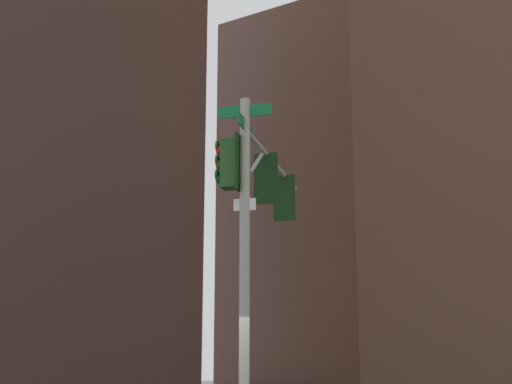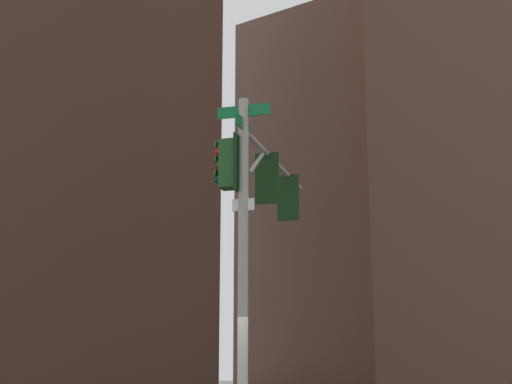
{
  "view_description": "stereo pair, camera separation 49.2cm",
  "coord_description": "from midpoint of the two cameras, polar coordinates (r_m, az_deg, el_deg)",
  "views": [
    {
      "loc": [
        -11.39,
        -7.88,
        1.48
      ],
      "look_at": [
        1.33,
        0.39,
        5.15
      ],
      "focal_mm": 52.4,
      "sensor_mm": 36.0,
      "label": 1
    },
    {
      "loc": [
        -11.11,
        -8.29,
        1.48
      ],
      "look_at": [
        1.33,
        0.39,
        5.15
      ],
      "focal_mm": 52.4,
      "sensor_mm": 36.0,
      "label": 2
    }
  ],
  "objects": [
    {
      "name": "building_brick_farside",
      "position": [
        76.05,
        7.48,
        -0.76
      ],
      "size": [
        17.6,
        16.44,
        36.45
      ],
      "primitive_type": "cube",
      "color": "brown",
      "rests_on": "ground_plane"
    },
    {
      "name": "signal_pole_assembly",
      "position": [
        16.01,
        1.12,
        -0.9
      ],
      "size": [
        5.33,
        2.23,
        6.88
      ],
      "rotation": [
        0.0,
        0.0,
        0.33
      ],
      "color": "#9E998C",
      "rests_on": "ground_plane"
    }
  ]
}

